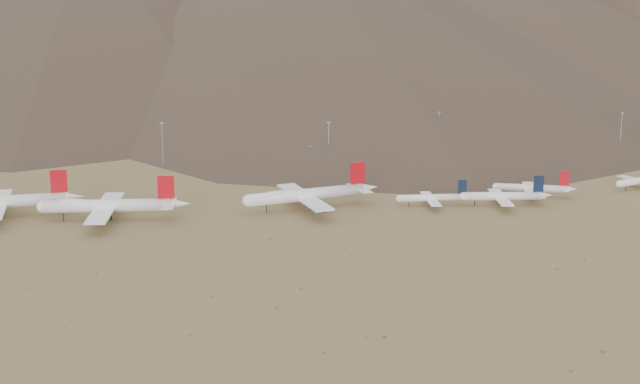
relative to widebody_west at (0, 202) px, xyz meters
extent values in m
plane|color=#A18153|center=(125.90, -40.51, -7.03)|extent=(3000.00, 3000.00, 0.00)
cone|color=white|center=(31.64, 2.22, 0.37)|extent=(10.64, 6.02, 5.32)
cube|color=white|center=(27.08, 1.90, 0.52)|extent=(6.53, 20.23, 0.35)
cube|color=#B30B15|center=(25.94, 1.82, 8.12)|extent=(7.45, 1.05, 10.48)
cylinder|color=black|center=(0.75, 1.53, -5.03)|extent=(0.48, 0.48, 4.00)
cylinder|color=black|center=(0.95, -1.41, -5.03)|extent=(0.48, 0.48, 4.00)
cylinder|color=slate|center=(-2.17, 10.35, -2.42)|extent=(5.89, 3.05, 2.66)
cylinder|color=slate|center=(-2.83, 19.76, -2.42)|extent=(5.89, 3.05, 2.66)
cylinder|color=white|center=(48.14, -14.20, -0.16)|extent=(56.79, 12.20, 5.84)
sphere|color=white|center=(20.08, -11.01, -0.16)|extent=(5.72, 5.72, 5.72)
cone|color=white|center=(79.58, -17.79, 0.28)|extent=(10.70, 6.37, 5.25)
cube|color=white|center=(47.02, -14.08, -1.03)|extent=(14.85, 52.47, 0.73)
cube|color=white|center=(75.08, -17.28, 0.43)|extent=(7.28, 20.13, 0.35)
cube|color=#B30B15|center=(73.96, -17.15, 7.94)|extent=(7.36, 1.35, 10.36)
cylinder|color=black|center=(28.50, -11.97, -5.05)|extent=(0.38, 0.38, 3.95)
cylinder|color=black|center=(49.43, -12.88, -5.05)|extent=(0.47, 0.47, 3.95)
cylinder|color=black|center=(49.10, -15.78, -5.05)|extent=(0.47, 0.47, 3.95)
ellipsoid|color=white|center=(33.55, -12.54, 1.45)|extent=(18.46, 6.40, 3.50)
cylinder|color=slate|center=(48.19, -3.79, -2.48)|extent=(5.91, 3.25, 2.63)
cylinder|color=slate|center=(45.85, -24.37, -2.48)|extent=(5.91, 3.25, 2.63)
cylinder|color=slate|center=(49.25, 5.47, -2.48)|extent=(5.91, 3.25, 2.63)
cylinder|color=slate|center=(44.79, -33.63, -2.48)|extent=(5.91, 3.25, 2.63)
cylinder|color=white|center=(138.24, -10.19, -0.16)|extent=(56.41, 17.72, 5.83)
sphere|color=white|center=(110.66, -16.20, -0.16)|extent=(5.72, 5.72, 5.72)
cone|color=white|center=(169.14, -3.46, 0.28)|extent=(11.05, 7.29, 5.25)
cube|color=white|center=(137.14, -10.43, -1.04)|extent=(19.85, 52.50, 0.73)
cube|color=white|center=(164.72, -4.42, 0.42)|extent=(9.15, 20.30, 0.35)
cube|color=#B30B15|center=(163.62, -4.66, 7.93)|extent=(7.28, 2.08, 10.35)
cylinder|color=black|center=(118.93, -14.40, -5.05)|extent=(0.38, 0.38, 3.95)
cylinder|color=black|center=(139.04, -8.53, -5.05)|extent=(0.47, 0.47, 3.95)
cylinder|color=black|center=(139.66, -11.38, -5.05)|extent=(0.47, 0.47, 3.95)
ellipsoid|color=white|center=(123.90, -13.32, 1.44)|extent=(18.59, 8.12, 3.50)
cylinder|color=slate|center=(134.94, -0.32, -2.48)|extent=(6.08, 3.77, 2.63)
cylinder|color=slate|center=(139.34, -20.55, -2.48)|extent=(6.08, 3.77, 2.63)
cylinder|color=slate|center=(132.95, 8.78, -2.48)|extent=(6.08, 3.77, 2.63)
cylinder|color=slate|center=(141.33, -29.65, -2.48)|extent=(6.08, 3.77, 2.63)
cylinder|color=white|center=(197.41, -14.82, -3.01)|extent=(31.47, 5.79, 3.40)
sphere|color=white|center=(181.80, -13.62, -3.01)|extent=(3.33, 3.33, 3.33)
cone|color=white|center=(214.89, -16.16, -2.75)|extent=(5.85, 3.48, 3.06)
cube|color=white|center=(196.78, -14.77, -3.52)|extent=(7.05, 27.14, 0.42)
cube|color=white|center=(212.39, -15.97, -2.67)|extent=(3.59, 10.38, 0.20)
cube|color=#101A32|center=(211.77, -15.92, 2.05)|extent=(4.08, 0.62, 6.71)
cylinder|color=black|center=(186.48, -13.98, -5.87)|extent=(0.36, 0.36, 2.33)
cylinder|color=black|center=(198.10, -14.02, -5.87)|extent=(0.45, 0.45, 2.33)
cylinder|color=black|center=(197.97, -15.71, -5.87)|extent=(0.45, 0.45, 2.33)
cylinder|color=slate|center=(197.36, -7.28, -4.36)|extent=(3.24, 1.76, 1.53)
cylinder|color=slate|center=(196.21, -22.26, -4.36)|extent=(3.24, 1.76, 1.53)
cylinder|color=white|center=(230.15, -20.23, -2.29)|extent=(37.05, 9.42, 4.00)
sphere|color=white|center=(211.92, -17.50, -2.29)|extent=(3.92, 3.92, 3.92)
cone|color=white|center=(250.56, -23.29, -1.99)|extent=(7.09, 4.54, 3.60)
cube|color=white|center=(229.42, -20.12, -2.89)|extent=(10.51, 32.12, 0.50)
cube|color=white|center=(247.64, -22.85, -1.89)|extent=(5.06, 12.36, 0.24)
cube|color=#101A32|center=(246.91, -22.74, 3.66)|extent=(4.79, 1.07, 7.90)
cylinder|color=black|center=(217.39, -18.32, -5.66)|extent=(0.42, 0.42, 2.74)
cylinder|color=black|center=(231.02, -19.35, -5.66)|extent=(0.53, 0.53, 2.74)
cylinder|color=black|center=(230.73, -21.33, -5.66)|extent=(0.53, 0.53, 2.74)
cylinder|color=slate|center=(230.73, -11.37, -3.88)|extent=(3.91, 2.33, 1.80)
cylinder|color=slate|center=(228.11, -28.87, -3.88)|extent=(3.91, 2.33, 1.80)
cylinder|color=white|center=(250.34, -6.54, -2.66)|extent=(33.30, 14.56, 3.69)
sphere|color=white|center=(234.29, -1.00, -2.66)|extent=(3.61, 3.61, 3.61)
cone|color=white|center=(268.32, -12.74, -2.39)|extent=(6.86, 5.13, 3.32)
cube|color=white|center=(249.70, -6.32, -3.22)|extent=(14.63, 29.29, 0.46)
cube|color=white|center=(265.75, -11.86, -2.30)|extent=(6.50, 11.45, 0.22)
cube|color=#B30B15|center=(265.11, -11.64, 2.82)|extent=(4.28, 1.75, 7.28)
cylinder|color=black|center=(239.11, -2.66, -5.77)|extent=(0.39, 0.39, 2.52)
cylinder|color=black|center=(251.28, -5.89, -5.77)|extent=(0.49, 0.49, 2.52)
cylinder|color=black|center=(250.68, -7.63, -5.77)|extent=(0.49, 0.49, 2.52)
cylinder|color=slate|center=(252.36, 1.38, -4.13)|extent=(3.75, 2.68, 1.66)
cylinder|color=slate|center=(247.04, -14.02, -4.13)|extent=(3.75, 2.68, 1.66)
sphere|color=white|center=(297.33, -5.68, -2.76)|extent=(3.53, 3.53, 3.53)
cylinder|color=black|center=(302.05, -4.08, -5.80)|extent=(0.38, 0.38, 2.47)
cylinder|color=slate|center=(309.87, 7.00, -4.19)|extent=(3.67, 2.61, 1.62)
cube|color=gray|center=(155.90, 79.49, -3.03)|extent=(8.00, 8.00, 8.00)
cube|color=slate|center=(155.90, 79.49, 2.97)|extent=(6.00, 6.00, 4.00)
cylinder|color=gray|center=(72.52, 89.20, 5.47)|extent=(0.50, 0.50, 25.00)
cube|color=gray|center=(72.52, 89.20, 18.27)|extent=(2.00, 0.60, 0.80)
cylinder|color=gray|center=(164.33, 75.76, 5.47)|extent=(0.50, 0.50, 25.00)
cube|color=gray|center=(164.33, 75.76, 18.27)|extent=(2.00, 0.60, 0.80)
cylinder|color=gray|center=(235.44, 98.68, 5.47)|extent=(0.50, 0.50, 25.00)
cube|color=gray|center=(235.44, 98.68, 18.27)|extent=(2.00, 0.60, 0.80)
cylinder|color=gray|center=(342.16, 78.82, 5.47)|extent=(0.50, 0.50, 25.00)
cube|color=gray|center=(342.16, 78.82, 18.27)|extent=(2.00, 0.60, 0.80)
ellipsoid|color=brown|center=(24.59, -97.38, -6.84)|extent=(0.55, 0.55, 0.39)
ellipsoid|color=brown|center=(118.80, -167.44, -6.78)|extent=(0.75, 0.75, 0.49)
ellipsoid|color=brown|center=(109.17, -129.97, -6.69)|extent=(0.79, 0.79, 0.69)
ellipsoid|color=brown|center=(217.83, -109.51, -6.72)|extent=(0.87, 0.87, 0.62)
ellipsoid|color=brown|center=(115.93, -53.57, -6.62)|extent=(1.07, 1.07, 0.81)
ellipsoid|color=brown|center=(138.79, -159.31, -6.58)|extent=(1.09, 1.09, 0.89)
ellipsoid|color=brown|center=(47.69, -85.00, -6.79)|extent=(0.57, 0.57, 0.49)
ellipsoid|color=brown|center=(165.00, -75.21, -6.74)|extent=(0.65, 0.65, 0.58)
ellipsoid|color=brown|center=(119.93, -114.01, -6.76)|extent=(0.99, 0.99, 0.54)
ellipsoid|color=brown|center=(133.49, -158.10, -6.76)|extent=(0.65, 0.65, 0.53)
ellipsoid|color=brown|center=(232.93, -100.91, -6.71)|extent=(0.72, 0.72, 0.64)
ellipsoid|color=brown|center=(41.20, -135.23, -6.86)|extent=(0.66, 0.66, 0.35)
ellipsoid|color=brown|center=(199.95, -180.69, -6.59)|extent=(1.10, 1.10, 0.87)
ellipsoid|color=brown|center=(184.90, -191.36, -6.78)|extent=(0.84, 0.84, 0.49)
ellipsoid|color=brown|center=(168.37, -117.10, -6.86)|extent=(0.50, 0.50, 0.35)
ellipsoid|color=brown|center=(271.49, -36.66, -6.81)|extent=(0.61, 0.61, 0.44)
ellipsoid|color=brown|center=(88.34, -116.52, -6.81)|extent=(0.73, 0.73, 0.44)
ellipsoid|color=brown|center=(144.29, -71.65, -6.75)|extent=(0.67, 0.67, 0.55)
ellipsoid|color=brown|center=(80.22, -147.60, -6.73)|extent=(0.78, 0.78, 0.59)
camera|label=1|loc=(76.31, -405.75, 104.36)|focal=50.00mm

